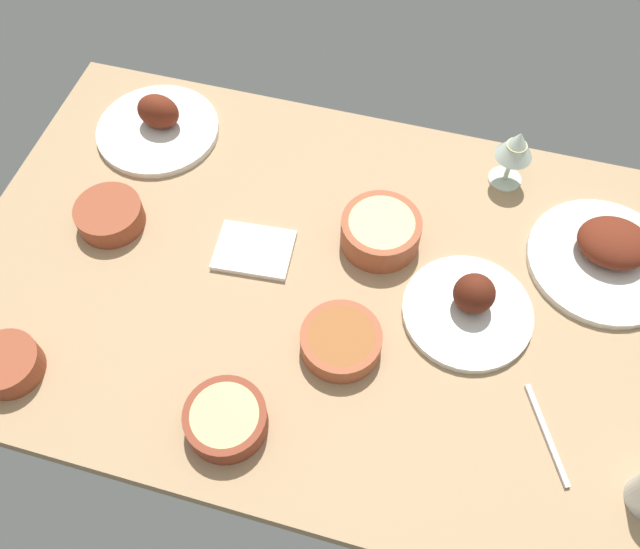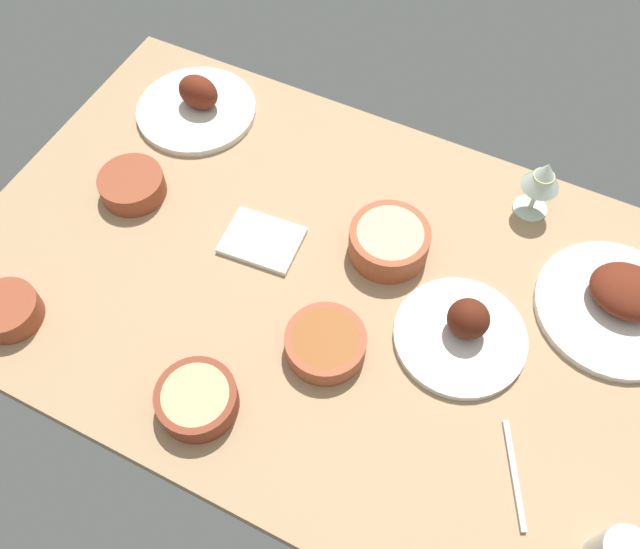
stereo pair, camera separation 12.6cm
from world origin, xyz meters
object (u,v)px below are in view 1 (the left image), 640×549
Objects in this scene: plate_center_main at (469,307)px; bowl_pasta at (226,419)px; wine_glass at (516,147)px; plate_near_viewer at (158,125)px; bowl_cream at (109,215)px; bowl_soup at (341,341)px; bowl_onions at (7,364)px; plate_far_side at (608,253)px; bowl_potatoes at (381,231)px; folded_napkin at (254,250)px; spoon_loose at (547,434)px.

bowl_pasta is (36.06, 32.31, 0.41)cm from plate_center_main.
bowl_pasta is 1.00× the size of wine_glass.
bowl_pasta is (-37.40, 60.05, 0.59)cm from plate_near_viewer.
bowl_cream is at bearing 23.21° from wine_glass.
bowl_onions is (55.23, 19.86, 0.12)cm from bowl_soup.
plate_near_viewer is 26.05cm from bowl_cream.
plate_far_side reaches higher than bowl_potatoes.
wine_glass reaches higher than bowl_soup.
bowl_cream is at bearing 9.99° from plate_far_side.
folded_napkin is (-30.15, -0.76, -2.05)cm from bowl_cream.
bowl_soup reaches higher than folded_napkin.
bowl_potatoes is 1.07× the size of bowl_soup.
plate_near_viewer is 1.50× the size of spoon_loose.
bowl_pasta is 0.78× the size of spoon_loose.
bowl_potatoes is 1.34× the size of bowl_onions.
bowl_pasta is (14.93, 19.21, 0.21)cm from bowl_soup.
wine_glass reaches higher than folded_napkin.
plate_near_viewer is 76.94cm from wine_glass.
wine_glass reaches higher than plate_near_viewer.
wine_glass is (-76.27, -6.46, 7.81)cm from plate_near_viewer.
plate_far_side is at bearing -38.26° from spoon_loose.
bowl_soup is 0.98× the size of folded_napkin.
wine_glass reaches higher than bowl_onions.
plate_far_side is 78.91cm from bowl_pasta.
bowl_onions is (2.90, 60.70, 0.50)cm from plate_near_viewer.
bowl_pasta is 77.37cm from wine_glass.
bowl_pasta reaches higher than bowl_soup.
bowl_pasta is at bearing 69.27° from bowl_potatoes.
bowl_potatoes is 25.26cm from folded_napkin.
bowl_pasta is at bearing 41.87° from plate_center_main.
plate_near_viewer is at bearing 35.02° from spoon_loose.
bowl_cream is 54.43cm from bowl_potatoes.
plate_far_side reaches higher than bowl_pasta.
bowl_onions is at bearing 87.26° from plate_near_viewer.
bowl_onions is at bearing 27.27° from plate_far_side.
plate_center_main is at bearing 85.31° from wine_glass.
plate_center_main is at bearing -138.13° from bowl_pasta.
bowl_onions is (56.92, 44.56, -0.87)cm from bowl_potatoes.
bowl_onions is (3.41, 34.66, -0.03)cm from bowl_cream.
folded_napkin is at bearing -133.44° from bowl_onions.
bowl_soup is at bearing 63.16° from wine_glass.
bowl_soup is 0.82× the size of spoon_loose.
bowl_pasta is (-40.31, -0.65, 0.09)cm from bowl_onions.
bowl_pasta reaches higher than bowl_cream.
bowl_potatoes reaches higher than spoon_loose.
folded_napkin is at bearing 21.34° from bowl_potatoes.
spoon_loose is at bearing 159.36° from folded_napkin.
plate_near_viewer is at bearing -88.89° from bowl_cream.
bowl_potatoes is 72.29cm from bowl_onions.
bowl_soup is at bearing 86.09° from bowl_potatoes.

